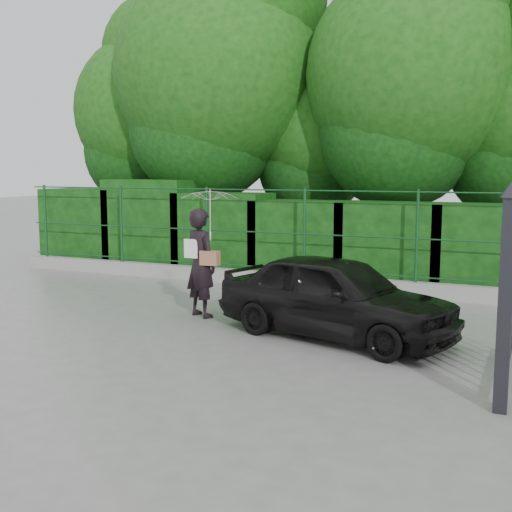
% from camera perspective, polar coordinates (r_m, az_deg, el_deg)
% --- Properties ---
extents(ground, '(80.00, 80.00, 0.00)m').
position_cam_1_polar(ground, '(9.69, -7.16, -7.16)').
color(ground, gray).
extents(kerb, '(14.00, 0.25, 0.30)m').
position_cam_1_polar(kerb, '(13.61, 2.71, -2.16)').
color(kerb, '#9E9E99').
rests_on(kerb, ground).
extents(fence, '(14.13, 0.06, 1.80)m').
position_cam_1_polar(fence, '(13.40, 3.62, 2.21)').
color(fence, '#12441E').
rests_on(fence, kerb).
extents(hedge, '(14.20, 1.20, 2.23)m').
position_cam_1_polar(hedge, '(14.49, 3.56, 1.70)').
color(hedge, black).
rests_on(hedge, ground).
extents(trees, '(17.10, 6.15, 8.08)m').
position_cam_1_polar(trees, '(16.31, 11.01, 15.10)').
color(trees, black).
rests_on(trees, ground).
extents(gate, '(0.22, 2.33, 2.36)m').
position_cam_1_polar(gate, '(7.38, 21.50, -2.88)').
color(gate, '#24242A').
rests_on(gate, ground).
extents(woman, '(1.02, 0.98, 2.17)m').
position_cam_1_polar(woman, '(10.74, -4.46, 1.95)').
color(woman, black).
rests_on(woman, ground).
extents(car, '(3.92, 2.40, 1.25)m').
position_cam_1_polar(car, '(9.55, 7.08, -3.54)').
color(car, black).
rests_on(car, ground).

